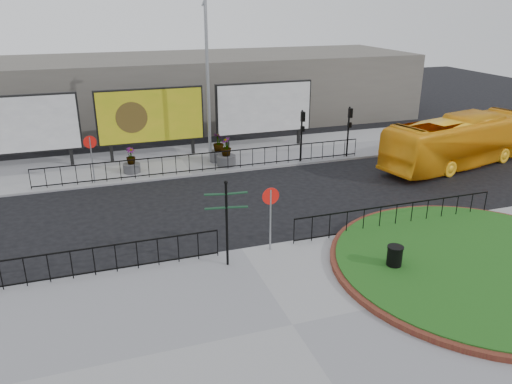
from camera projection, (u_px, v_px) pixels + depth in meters
name	position (u px, v px, depth m)	size (l,w,h in m)	color
ground	(242.00, 251.00, 18.85)	(90.00, 90.00, 0.00)	black
pavement_near	(292.00, 326.00, 14.41)	(30.00, 10.00, 0.12)	gray
pavement_far	(182.00, 160.00, 29.44)	(44.00, 6.00, 0.12)	gray
brick_edge	(479.00, 265.00, 17.48)	(10.40, 10.40, 0.18)	brown
grass_lawn	(479.00, 264.00, 17.48)	(10.00, 10.00, 0.22)	#144A13
railing_near_left	(72.00, 265.00, 16.55)	(10.00, 0.10, 1.10)	black
railing_near_right	(396.00, 216.00, 20.29)	(9.00, 0.10, 1.10)	black
railing_far	(209.00, 162.00, 27.14)	(18.00, 0.10, 1.10)	black
speed_sign_far	(91.00, 149.00, 24.99)	(0.64, 0.07, 2.47)	gray
speed_sign_near	(271.00, 205.00, 18.12)	(0.64, 0.07, 2.47)	gray
billboard_left	(20.00, 125.00, 26.85)	(6.20, 0.31, 4.10)	black
billboard_mid	(151.00, 116.00, 28.94)	(6.20, 0.31, 4.10)	black
billboard_right	(264.00, 108.00, 31.04)	(6.20, 0.31, 4.10)	black
lamp_post	(208.00, 80.00, 27.30)	(0.74, 0.18, 9.23)	gray
signal_pole_a	(302.00, 128.00, 28.30)	(0.22, 0.26, 3.00)	black
signal_pole_b	(349.00, 124.00, 29.20)	(0.22, 0.26, 3.00)	black
building_backdrop	(155.00, 91.00, 37.41)	(40.00, 10.00, 5.00)	#5E5952
fingerpost_sign	(227.00, 215.00, 17.00)	(1.48, 0.47, 3.16)	black
litter_bin	(394.00, 258.00, 17.12)	(0.56, 0.56, 0.93)	black
bus	(460.00, 141.00, 28.15)	(2.42, 10.33, 2.88)	#FFAF16
planter_a	(131.00, 164.00, 27.00)	(0.92, 0.92, 1.39)	#4C4C4F
planter_b	(219.00, 151.00, 28.92)	(1.10, 1.10, 1.67)	#4C4C4F
planter_c	(226.00, 155.00, 28.17)	(1.07, 1.07, 1.62)	#4C4C4F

